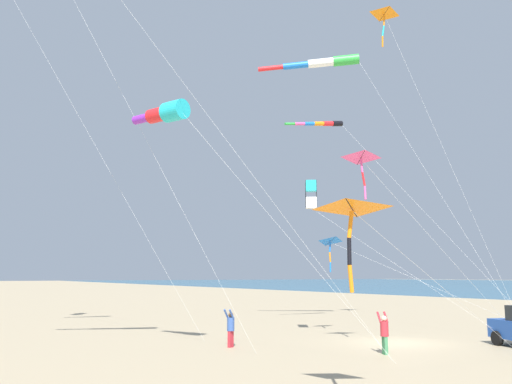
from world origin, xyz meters
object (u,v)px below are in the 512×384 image
person_adult_flyer (231,326)px  kite_delta_long_streamer_left (352,209)px  kite_windsock_green_low_center (322,124)px  kite_delta_black_fish_shape (361,158)px  person_child_green_jacket (384,331)px  kite_windsock_small_distant (323,63)px  kite_windsock_blue_topmost (166,113)px  kite_delta_magenta_far_left (384,15)px  kite_box_orange_high_right (311,195)px  kite_delta_white_trailing (330,242)px

person_adult_flyer → kite_delta_long_streamer_left: kite_delta_long_streamer_left is taller
kite_delta_long_streamer_left → kite_windsock_green_low_center: bearing=53.4°
person_adult_flyer → kite_delta_black_fish_shape: kite_delta_black_fish_shape is taller
person_child_green_jacket → kite_windsock_small_distant: kite_windsock_small_distant is taller
person_child_green_jacket → kite_windsock_blue_topmost: 12.84m
kite_delta_long_streamer_left → kite_delta_magenta_far_left: size_ratio=0.57×
person_adult_flyer → kite_box_orange_high_right: 8.54m
kite_delta_white_trailing → kite_delta_long_streamer_left: kite_delta_white_trailing is taller
person_child_green_jacket → kite_delta_magenta_far_left: size_ratio=0.08×
kite_windsock_green_low_center → kite_delta_magenta_far_left: size_ratio=0.65×
kite_delta_long_streamer_left → kite_delta_black_fish_shape: size_ratio=1.28×
kite_delta_white_trailing → kite_delta_black_fish_shape: (-3.32, -6.35, 3.28)m
kite_delta_white_trailing → kite_delta_black_fish_shape: bearing=-117.6°
person_adult_flyer → kite_windsock_small_distant: bearing=28.4°
person_child_green_jacket → kite_delta_magenta_far_left: 22.46m
kite_delta_black_fish_shape → kite_delta_magenta_far_left: kite_delta_magenta_far_left is taller
person_adult_flyer → kite_windsock_small_distant: size_ratio=0.09×
kite_delta_white_trailing → kite_windsock_small_distant: kite_windsock_small_distant is taller
kite_delta_long_streamer_left → kite_delta_black_fish_shape: kite_delta_black_fish_shape is taller
kite_delta_long_streamer_left → kite_delta_black_fish_shape: (7.01, 7.22, 3.48)m
person_adult_flyer → kite_delta_black_fish_shape: (4.32, -4.15, 7.44)m
person_adult_flyer → person_child_green_jacket: bearing=-50.1°
kite_delta_magenta_far_left → kite_delta_black_fish_shape: bearing=-142.3°
person_child_green_jacket → kite_windsock_green_low_center: size_ratio=0.13×
kite_box_orange_high_right → person_child_green_jacket: bearing=-99.7°
person_child_green_jacket → kite_box_orange_high_right: (1.06, 6.17, 6.54)m
kite_windsock_green_low_center → kite_windsock_blue_topmost: 15.43m
kite_delta_white_trailing → kite_box_orange_high_right: (-2.24, -1.22, 2.38)m
kite_delta_long_streamer_left → kite_windsock_small_distant: kite_windsock_small_distant is taller
kite_windsock_blue_topmost → kite_delta_magenta_far_left: 19.82m
kite_delta_white_trailing → kite_delta_black_fish_shape: 7.88m
kite_box_orange_high_right → kite_delta_black_fish_shape: size_ratio=0.89×
person_adult_flyer → kite_delta_white_trailing: 8.97m
kite_box_orange_high_right → kite_delta_magenta_far_left: (7.38, 1.41, 12.85)m
kite_windsock_green_low_center → kite_delta_white_trailing: (-2.19, -3.30, -8.06)m
person_child_green_jacket → kite_windsock_blue_topmost: bearing=153.1°
kite_windsock_blue_topmost → kite_box_orange_high_right: 9.73m
person_adult_flyer → kite_delta_black_fish_shape: size_ratio=0.18×
person_adult_flyer → kite_windsock_green_low_center: bearing=29.2°
person_child_green_jacket → kite_windsock_small_distant: bearing=62.3°
kite_windsock_small_distant → kite_delta_black_fish_shape: bearing=-120.4°
person_child_green_jacket → kite_delta_long_streamer_left: (-7.04, -6.18, 3.96)m
kite_delta_black_fish_shape → kite_delta_magenta_far_left: (8.46, 6.54, 11.95)m
kite_delta_white_trailing → kite_windsock_blue_topmost: kite_windsock_blue_topmost is taller
kite_windsock_green_low_center → kite_delta_long_streamer_left: bearing=-126.6°
kite_delta_long_streamer_left → kite_box_orange_high_right: size_ratio=1.44×
kite_windsock_small_distant → kite_delta_long_streamer_left: bearing=-127.0°
kite_windsock_green_low_center → kite_delta_white_trailing: 8.98m
kite_windsock_blue_topmost → kite_box_orange_high_right: bearing=12.5°
person_child_green_jacket → kite_windsock_small_distant: 20.31m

